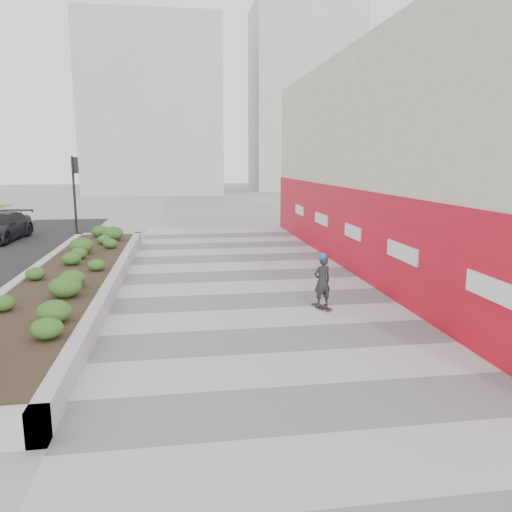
{
  "coord_description": "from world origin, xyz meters",
  "views": [
    {
      "loc": [
        -2.06,
        -8.73,
        3.98
      ],
      "look_at": [
        0.2,
        6.11,
        1.1
      ],
      "focal_mm": 35.0,
      "sensor_mm": 36.0,
      "label": 1
    }
  ],
  "objects_px": {
    "car_dark": "(0,227)",
    "skateboarder": "(322,281)",
    "traffic_signal_near": "(75,185)",
    "planter": "(70,277)"
  },
  "relations": [
    {
      "from": "planter",
      "to": "traffic_signal_near",
      "type": "relative_size",
      "value": 4.29
    },
    {
      "from": "car_dark",
      "to": "traffic_signal_near",
      "type": "bearing_deg",
      "value": 0.32
    },
    {
      "from": "traffic_signal_near",
      "to": "car_dark",
      "type": "height_order",
      "value": "traffic_signal_near"
    },
    {
      "from": "planter",
      "to": "car_dark",
      "type": "xyz_separation_m",
      "value": [
        -5.55,
        10.79,
        0.29
      ]
    },
    {
      "from": "car_dark",
      "to": "skateboarder",
      "type": "bearing_deg",
      "value": -42.86
    },
    {
      "from": "traffic_signal_near",
      "to": "car_dark",
      "type": "relative_size",
      "value": 0.87
    },
    {
      "from": "car_dark",
      "to": "planter",
      "type": "bearing_deg",
      "value": -58.19
    },
    {
      "from": "planter",
      "to": "skateboarder",
      "type": "xyz_separation_m",
      "value": [
        7.17,
        -3.07,
        0.37
      ]
    },
    {
      "from": "skateboarder",
      "to": "car_dark",
      "type": "xyz_separation_m",
      "value": [
        -12.72,
        13.86,
        -0.08
      ]
    },
    {
      "from": "traffic_signal_near",
      "to": "car_dark",
      "type": "xyz_separation_m",
      "value": [
        -3.82,
        0.29,
        -2.06
      ]
    }
  ]
}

